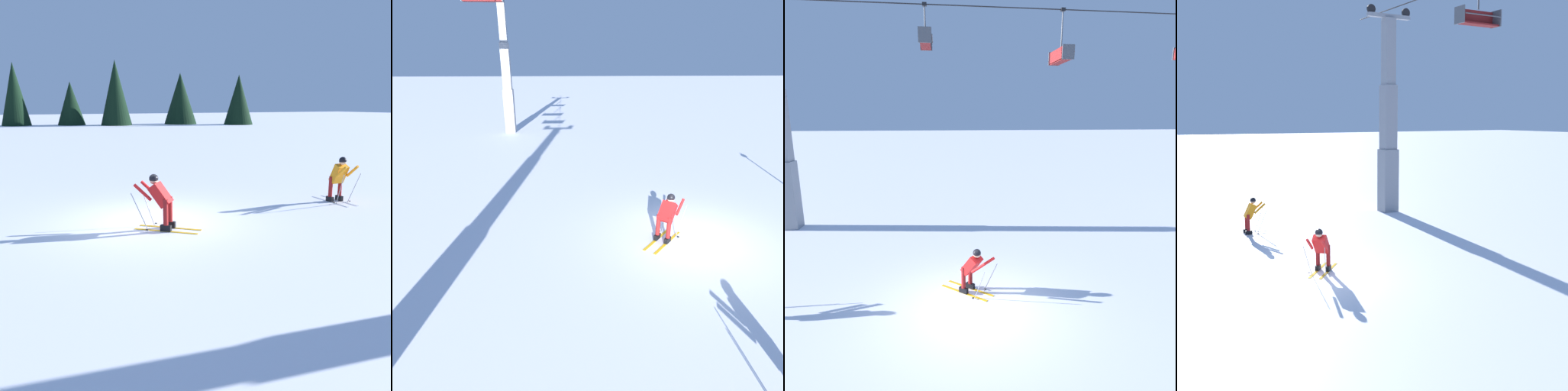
{
  "view_description": "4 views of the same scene",
  "coord_description": "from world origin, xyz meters",
  "views": [
    {
      "loc": [
        3.88,
        11.05,
        3.2
      ],
      "look_at": [
        -0.09,
        2.72,
        1.23
      ],
      "focal_mm": 39.51,
      "sensor_mm": 36.0,
      "label": 1
    },
    {
      "loc": [
        -9.06,
        3.98,
        5.15
      ],
      "look_at": [
        -0.42,
        3.37,
        1.7
      ],
      "focal_mm": 30.95,
      "sensor_mm": 36.0,
      "label": 2
    },
    {
      "loc": [
        -0.84,
        -8.45,
        5.22
      ],
      "look_at": [
        0.72,
        4.45,
        2.21
      ],
      "focal_mm": 31.17,
      "sensor_mm": 36.0,
      "label": 3
    },
    {
      "loc": [
        14.36,
        -5.18,
        4.86
      ],
      "look_at": [
        -0.33,
        2.98,
        2.25
      ],
      "focal_mm": 46.68,
      "sensor_mm": 36.0,
      "label": 4
    }
  ],
  "objects": [
    {
      "name": "skier_carving_main",
      "position": [
        0.05,
        0.92,
        0.84
      ],
      "size": [
        1.68,
        1.57,
        1.6
      ],
      "color": "yellow",
      "rests_on": "ground_plane"
    },
    {
      "name": "lift_tower_far",
      "position": [
        17.82,
        8.14,
        4.26
      ],
      "size": [
        0.74,
        2.68,
        10.22
      ],
      "color": "gray",
      "rests_on": "ground_plane"
    },
    {
      "name": "ground_plane",
      "position": [
        0.0,
        0.0,
        0.0
      ],
      "size": [
        260.0,
        260.0,
        0.0
      ],
      "primitive_type": "plane",
      "color": "white"
    }
  ]
}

